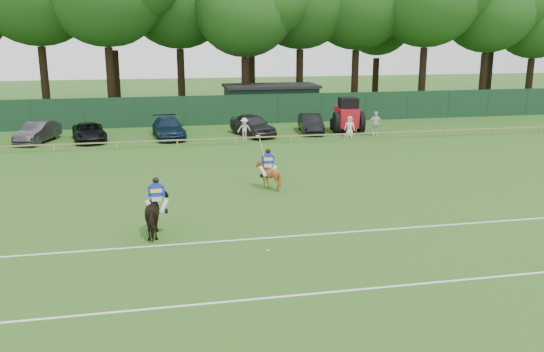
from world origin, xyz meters
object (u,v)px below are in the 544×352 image
object	(u,v)px
sedan_grey	(37,132)
spectator_left	(245,129)
hatch_grey	(253,125)
horse_chestnut	(268,175)
estate_black	(311,124)
spectator_mid	(375,124)
tractor	(347,116)
sedan_navy	(169,128)
spectator_right	(350,127)
horse_dark	(157,213)
polo_ball	(268,251)
suv_black	(89,132)
utility_shed	(271,101)

from	to	relation	value
sedan_grey	spectator_left	world-z (taller)	spectator_left
hatch_grey	horse_chestnut	bearing A→B (deg)	-114.92
estate_black	spectator_mid	distance (m)	4.97
horse_chestnut	spectator_mid	size ratio (longest dim) A/B	0.77
sedan_grey	spectator_mid	xyz separation A→B (m)	(24.43, -2.43, 0.19)
hatch_grey	tractor	world-z (taller)	tractor
sedan_grey	sedan_navy	world-z (taller)	sedan_navy
horse_chestnut	estate_black	bearing A→B (deg)	-106.83
spectator_right	spectator_mid	bearing A→B (deg)	19.63
spectator_left	tractor	xyz separation A→B (m)	(8.36, 1.60, 0.50)
horse_dark	estate_black	size ratio (longest dim) A/B	0.47
sedan_grey	spectator_mid	world-z (taller)	spectator_mid
horse_chestnut	polo_ball	bearing A→B (deg)	84.32
sedan_navy	hatch_grey	distance (m)	6.26
spectator_right	tractor	bearing A→B (deg)	93.95
hatch_grey	spectator_mid	world-z (taller)	spectator_mid
tractor	spectator_right	bearing A→B (deg)	-96.89
spectator_mid	spectator_right	bearing A→B (deg)	-167.78
suv_black	spectator_right	size ratio (longest dim) A/B	2.98
estate_black	polo_ball	size ratio (longest dim) A/B	48.81
hatch_grey	polo_ball	distance (m)	23.88
estate_black	sedan_navy	bearing A→B (deg)	-173.20
horse_dark	spectator_mid	distance (m)	25.10
horse_chestnut	sedan_grey	bearing A→B (deg)	-43.46
sedan_grey	utility_shed	world-z (taller)	utility_shed
horse_chestnut	sedan_grey	world-z (taller)	sedan_grey
sedan_navy	spectator_left	world-z (taller)	spectator_left
sedan_grey	tractor	bearing A→B (deg)	16.02
horse_dark	tractor	bearing A→B (deg)	-124.89
suv_black	polo_ball	distance (m)	25.15
hatch_grey	tractor	size ratio (longest dim) A/B	1.38
horse_chestnut	tractor	distance (m)	18.05
horse_chestnut	spectator_left	size ratio (longest dim) A/B	0.91
suv_black	polo_ball	world-z (taller)	suv_black
suv_black	spectator_mid	xyz separation A→B (m)	(20.88, -2.15, 0.28)
sedan_grey	sedan_navy	bearing A→B (deg)	16.50
sedan_navy	hatch_grey	bearing A→B (deg)	-8.83
horse_chestnut	estate_black	size ratio (longest dim) A/B	0.33
spectator_left	tractor	size ratio (longest dim) A/B	0.46
polo_ball	tractor	world-z (taller)	tractor
sedan_grey	spectator_right	size ratio (longest dim) A/B	2.87
spectator_right	polo_ball	world-z (taller)	spectator_right
horse_dark	sedan_navy	size ratio (longest dim) A/B	0.41
horse_dark	spectator_mid	world-z (taller)	spectator_mid
spectator_right	hatch_grey	bearing A→B (deg)	-178.84
horse_chestnut	polo_ball	world-z (taller)	horse_chestnut
spectator_mid	sedan_navy	bearing A→B (deg)	-178.53
horse_chestnut	suv_black	xyz separation A→B (m)	(-9.98, 15.44, -0.07)
sedan_navy	polo_ball	xyz separation A→B (m)	(2.67, -23.97, -0.70)
spectator_right	suv_black	bearing A→B (deg)	-168.96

